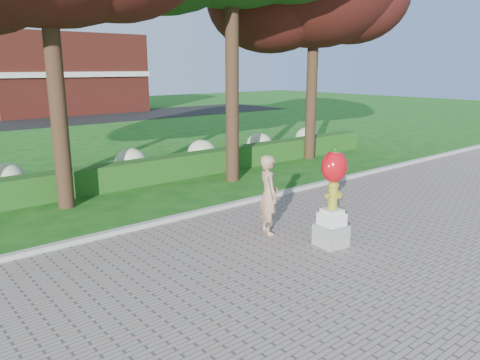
# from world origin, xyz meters

# --- Properties ---
(ground) EXTENTS (100.00, 100.00, 0.00)m
(ground) POSITION_xyz_m (0.00, 0.00, 0.00)
(ground) COLOR #145014
(ground) RESTS_ON ground
(walkway) EXTENTS (40.00, 14.00, 0.04)m
(walkway) POSITION_xyz_m (0.00, -4.00, 0.02)
(walkway) COLOR gray
(walkway) RESTS_ON ground
(curb) EXTENTS (40.00, 0.18, 0.15)m
(curb) POSITION_xyz_m (0.00, 3.00, 0.07)
(curb) COLOR #ADADA5
(curb) RESTS_ON ground
(lawn_hedge) EXTENTS (24.00, 0.70, 0.80)m
(lawn_hedge) POSITION_xyz_m (0.00, 7.00, 0.40)
(lawn_hedge) COLOR #144413
(lawn_hedge) RESTS_ON ground
(hydrangea_row) EXTENTS (20.10, 1.10, 0.99)m
(hydrangea_row) POSITION_xyz_m (0.57, 8.00, 0.55)
(hydrangea_row) COLOR #B5BF92
(hydrangea_row) RESTS_ON ground
(building_right) EXTENTS (12.00, 8.00, 6.40)m
(building_right) POSITION_xyz_m (8.00, 34.00, 3.20)
(building_right) COLOR maroon
(building_right) RESTS_ON ground
(hydrant_sculpture) EXTENTS (0.63, 0.63, 2.13)m
(hydrant_sculpture) POSITION_xyz_m (1.29, -0.60, 1.17)
(hydrant_sculpture) COLOR gray
(hydrant_sculpture) RESTS_ON walkway
(woman) EXTENTS (0.66, 0.78, 1.83)m
(woman) POSITION_xyz_m (0.78, 0.83, 0.95)
(woman) COLOR #A67D5F
(woman) RESTS_ON walkway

